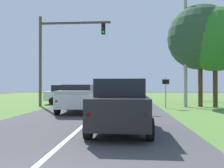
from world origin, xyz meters
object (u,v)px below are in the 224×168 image
object	(u,v)px
oak_tree_right	(200,38)
crossing_suv_far	(70,94)
utility_pole_right	(185,52)
extra_tree_1	(215,40)
traffic_light	(58,48)
extra_tree_2	(201,46)
pickup_truck_lead	(78,98)
red_suv_near	(121,104)
keep_moving_sign	(166,88)

from	to	relation	value
oak_tree_right	crossing_suv_far	distance (m)	12.62
utility_pole_right	oak_tree_right	bearing A→B (deg)	14.72
extra_tree_1	traffic_light	bearing A→B (deg)	179.33
traffic_light	extra_tree_2	xyz separation A→B (m)	(14.21, 7.80, 1.29)
pickup_truck_lead	traffic_light	xyz separation A→B (m)	(-2.72, 4.28, 4.02)
red_suv_near	oak_tree_right	bearing A→B (deg)	60.35
traffic_light	extra_tree_1	world-z (taller)	extra_tree_1
oak_tree_right	extra_tree_2	bearing A→B (deg)	73.11
pickup_truck_lead	extra_tree_2	bearing A→B (deg)	46.44
extra_tree_1	red_suv_near	bearing A→B (deg)	-124.88
oak_tree_right	extra_tree_2	xyz separation A→B (m)	(2.24, 7.38, 0.51)
crossing_suv_far	oak_tree_right	bearing A→B (deg)	-9.62
oak_tree_right	utility_pole_right	distance (m)	1.83
pickup_truck_lead	utility_pole_right	size ratio (longest dim) A/B	0.56
keep_moving_sign	crossing_suv_far	distance (m)	9.12
red_suv_near	crossing_suv_far	xyz separation A→B (m)	(-5.28, 12.88, -0.09)
red_suv_near	utility_pole_right	size ratio (longest dim) A/B	0.50
extra_tree_1	extra_tree_2	distance (m)	8.09
pickup_truck_lead	extra_tree_1	world-z (taller)	extra_tree_1
extra_tree_1	crossing_suv_far	bearing A→B (deg)	168.58
pickup_truck_lead	traffic_light	bearing A→B (deg)	122.49
traffic_light	crossing_suv_far	bearing A→B (deg)	78.95
red_suv_near	extra_tree_1	bearing A→B (deg)	55.12
red_suv_near	extra_tree_1	distance (m)	13.37
oak_tree_right	extra_tree_1	size ratio (longest dim) A/B	1.05
pickup_truck_lead	extra_tree_2	size ratio (longest dim) A/B	0.61
traffic_light	extra_tree_1	bearing A→B (deg)	-0.67
keep_moving_sign	crossing_suv_far	xyz separation A→B (m)	(-8.43, 3.42, -0.59)
red_suv_near	extra_tree_2	distance (m)	20.83
keep_moving_sign	utility_pole_right	bearing A→B (deg)	32.46
pickup_truck_lead	traffic_light	distance (m)	6.47
traffic_light	oak_tree_right	xyz separation A→B (m)	(11.97, 0.42, 0.78)
keep_moving_sign	extra_tree_2	bearing A→B (deg)	59.03
red_suv_near	utility_pole_right	world-z (taller)	utility_pole_right
red_suv_near	keep_moving_sign	distance (m)	9.98
pickup_truck_lead	oak_tree_right	world-z (taller)	oak_tree_right
extra_tree_2	keep_moving_sign	bearing A→B (deg)	-120.97
keep_moving_sign	extra_tree_2	world-z (taller)	extra_tree_2
traffic_light	extra_tree_1	xyz separation A→B (m)	(12.96, -0.15, 0.48)
extra_tree_2	oak_tree_right	bearing A→B (deg)	-106.89
red_suv_near	pickup_truck_lead	distance (m)	6.92
traffic_light	extra_tree_2	distance (m)	16.26
red_suv_near	extra_tree_1	world-z (taller)	extra_tree_1
red_suv_near	traffic_light	xyz separation A→B (m)	(-5.75, 10.50, 3.93)
traffic_light	oak_tree_right	size ratio (longest dim) A/B	0.91
pickup_truck_lead	keep_moving_sign	world-z (taller)	keep_moving_sign
red_suv_near	traffic_light	distance (m)	12.60
keep_moving_sign	extra_tree_1	size ratio (longest dim) A/B	0.30
oak_tree_right	extra_tree_2	size ratio (longest dim) A/B	1.03
keep_moving_sign	extra_tree_1	bearing A→B (deg)	12.45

